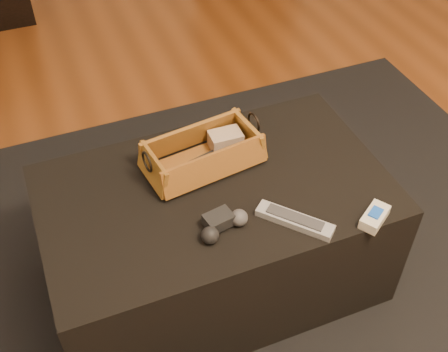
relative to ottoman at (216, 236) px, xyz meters
name	(u,v)px	position (x,y,z in m)	size (l,w,h in m)	color
area_rug	(222,289)	(0.00, -0.05, -0.22)	(2.60, 2.00, 0.01)	black
ottoman	(216,236)	(0.00, 0.00, 0.00)	(1.00, 0.60, 0.42)	black
tv_remote	(200,164)	(-0.01, 0.09, 0.23)	(0.18, 0.04, 0.02)	black
cloth_bundle	(226,140)	(0.09, 0.15, 0.25)	(0.10, 0.07, 0.05)	#CAAA8C
wicker_basket	(203,154)	(0.00, 0.11, 0.25)	(0.37, 0.23, 0.12)	#9F6423
game_controller	(222,224)	(-0.04, -0.15, 0.23)	(0.15, 0.10, 0.05)	black
silver_remote	(295,220)	(0.15, -0.20, 0.22)	(0.18, 0.19, 0.02)	#9FA1A7
cream_gadget	(375,217)	(0.35, -0.28, 0.23)	(0.11, 0.10, 0.04)	beige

